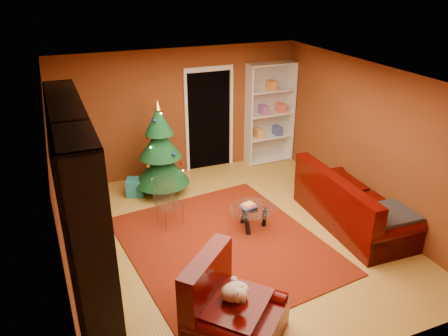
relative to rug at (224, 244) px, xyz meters
name	(u,v)px	position (x,y,z in m)	size (l,w,h in m)	color
floor	(233,237)	(0.23, 0.18, -0.03)	(5.00, 5.50, 0.05)	#A9802F
ceiling	(235,76)	(0.23, 0.18, 2.62)	(5.00, 5.50, 0.05)	silver
wall_back	(181,112)	(0.23, 2.96, 1.29)	(5.00, 0.05, 2.60)	brown
wall_left	(57,192)	(-2.29, 0.18, 1.29)	(0.05, 5.50, 2.60)	brown
wall_right	(370,141)	(2.76, 0.18, 1.29)	(0.05, 5.50, 2.60)	brown
doorway	(209,121)	(0.83, 2.91, 1.04)	(1.06, 0.60, 2.16)	black
rug	(224,244)	(0.00, 0.00, 0.00)	(2.85, 3.32, 0.02)	maroon
media_unit	(78,194)	(-2.04, 0.20, 1.20)	(0.48, 3.15, 2.41)	black
christmas_tree	(160,150)	(-0.44, 2.10, 0.89)	(1.04, 1.04, 1.86)	#0C3D1B
gift_box_teal	(135,187)	(-0.95, 2.21, 0.15)	(0.32, 0.32, 0.32)	teal
gift_box_green	(146,185)	(-0.73, 2.29, 0.12)	(0.26, 0.26, 0.26)	#276926
gift_box_red	(165,178)	(-0.28, 2.51, 0.09)	(0.20, 0.20, 0.20)	maroon
white_bookshelf	(270,114)	(2.18, 2.75, 1.09)	(1.05, 0.38, 2.26)	white
armchair	(237,310)	(-0.57, -1.82, 0.41)	(1.07, 1.07, 0.84)	#310200
dog	(235,292)	(-0.57, -1.75, 0.62)	(0.40, 0.30, 0.27)	beige
sofa	(354,199)	(2.25, -0.22, 0.47)	(2.23, 1.01, 0.96)	#310200
coffee_table	(252,218)	(0.61, 0.28, 0.19)	(0.77, 0.77, 0.48)	gray
acrylic_chair	(170,204)	(-0.62, 0.91, 0.38)	(0.40, 0.43, 0.77)	#66605B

